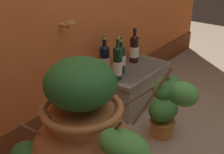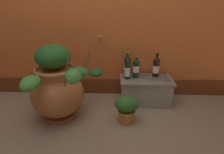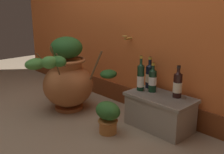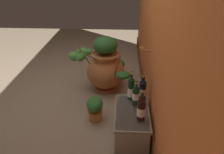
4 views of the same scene
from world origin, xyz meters
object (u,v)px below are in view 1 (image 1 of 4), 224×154
(potted_shrub, at_px, (163,115))
(terracotta_urn, at_px, (85,140))
(wine_bottle_left, at_px, (134,48))
(wine_bottle_right, at_px, (118,63))
(wine_bottle_back, at_px, (105,59))
(wine_bottle_middle, at_px, (121,58))

(potted_shrub, bearing_deg, terracotta_urn, 174.79)
(wine_bottle_left, xyz_separation_m, wine_bottle_right, (-0.36, -0.09, 0.01))
(wine_bottle_right, bearing_deg, wine_bottle_back, 87.71)
(wine_bottle_middle, height_order, wine_bottle_back, wine_bottle_back)
(wine_bottle_left, height_order, wine_bottle_middle, wine_bottle_left)
(wine_bottle_right, height_order, wine_bottle_back, wine_bottle_right)
(terracotta_urn, relative_size, potted_shrub, 2.70)
(wine_bottle_left, relative_size, wine_bottle_back, 0.94)
(wine_bottle_middle, xyz_separation_m, potted_shrub, (-0.13, -0.46, -0.27))
(wine_bottle_left, height_order, potted_shrub, wine_bottle_left)
(wine_bottle_right, height_order, potted_shrub, wine_bottle_right)
(wine_bottle_middle, bearing_deg, terracotta_urn, -154.68)
(wine_bottle_left, bearing_deg, wine_bottle_right, -165.84)
(wine_bottle_left, distance_m, potted_shrub, 0.69)
(terracotta_urn, distance_m, potted_shrub, 0.75)
(wine_bottle_left, xyz_separation_m, wine_bottle_middle, (-0.25, -0.04, 0.00))
(terracotta_urn, xyz_separation_m, wine_bottle_left, (1.09, 0.44, 0.08))
(wine_bottle_left, bearing_deg, potted_shrub, -126.63)
(wine_bottle_middle, height_order, potted_shrub, wine_bottle_middle)
(wine_bottle_middle, distance_m, potted_shrub, 0.55)
(wine_bottle_back, bearing_deg, terracotta_urn, -147.20)
(wine_bottle_middle, height_order, wine_bottle_right, wine_bottle_right)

